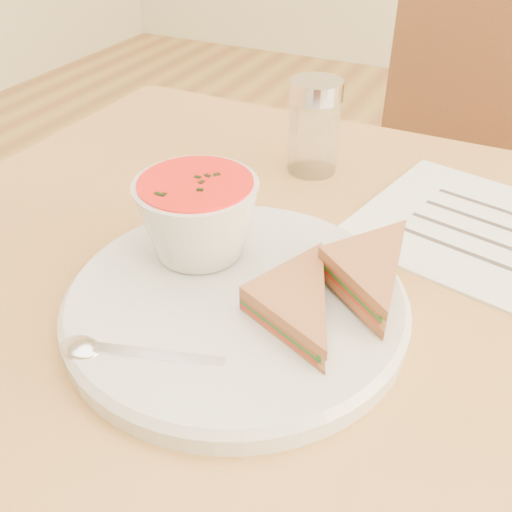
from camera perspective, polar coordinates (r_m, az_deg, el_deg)
The scene contains 8 objects.
dining_table at distance 0.85m, azimuth 7.73°, elevation -22.00°, with size 1.00×0.70×0.75m, color brown, non-canonical shape.
chair_far at distance 1.22m, azimuth 15.10°, elevation 4.70°, with size 0.43×0.43×0.96m, color brown, non-canonical shape.
plate at distance 0.51m, azimuth -2.01°, elevation -4.73°, with size 0.30×0.30×0.02m, color silver, non-canonical shape.
soup_bowl at distance 0.53m, azimuth -5.82°, elevation 3.52°, with size 0.11×0.11×0.08m, color silver, non-canonical shape.
sandwich_half_a at distance 0.48m, azimuth -1.67°, elevation -4.50°, with size 0.10×0.10×0.03m, color #A36839, non-canonical shape.
sandwich_half_b at distance 0.50m, azimuth 6.19°, elevation -0.46°, with size 0.10×0.10×0.03m, color #A36839, non-canonical shape.
spoon at distance 0.45m, azimuth -11.18°, elevation -9.64°, with size 0.17×0.03×0.01m, color silver, non-canonical shape.
condiment_shaker at distance 0.72m, azimuth 5.81°, elevation 12.70°, with size 0.06×0.06×0.12m, color silver, non-canonical shape.
Camera 1 is at (0.10, -0.45, 1.09)m, focal length 40.00 mm.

